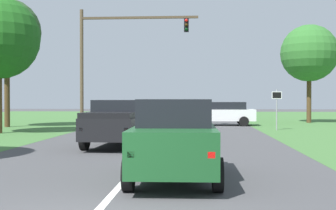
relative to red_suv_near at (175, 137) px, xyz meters
The scene contains 9 objects.
ground_plane 8.76m from the red_suv_near, 97.77° to the left, with size 120.00×120.00×0.00m, color #424244.
lane_centre_stripe 2.83m from the red_suv_near, 116.36° to the right, with size 0.16×43.83×0.01m, color white.
red_suv_near is the anchor object (origin of this frame).
pickup_truck_lead 7.63m from the red_suv_near, 109.95° to the left, with size 2.40×5.42×1.87m.
traffic_light 20.86m from the red_suv_near, 105.10° to the left, with size 8.12×0.40×8.02m.
keep_moving_sign 17.58m from the red_suv_near, 72.38° to the left, with size 0.60×0.09×2.47m.
oak_tree_right 27.26m from the red_suv_near, 69.76° to the left, with size 4.46×4.46×7.71m.
crossing_suv_far 21.46m from the red_suv_near, 83.58° to the left, with size 4.48×2.06×1.66m.
extra_tree_1 22.87m from the red_suv_near, 123.27° to the left, with size 4.50×4.50×8.62m.
Camera 1 is at (1.70, -6.41, 1.94)m, focal length 48.01 mm.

